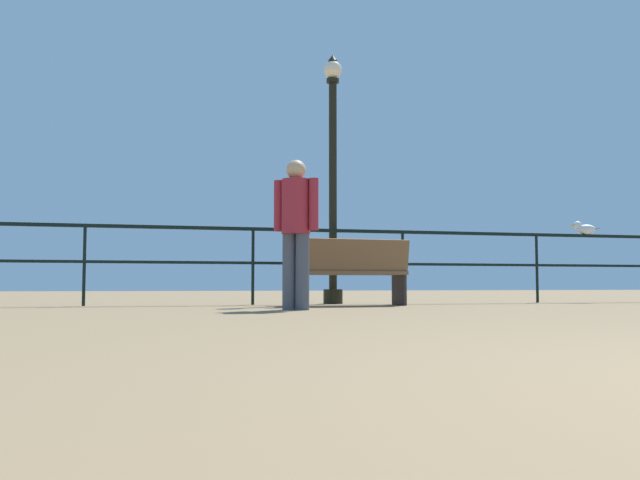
{
  "coord_description": "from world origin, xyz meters",
  "views": [
    {
      "loc": [
        -2.63,
        -0.88,
        0.29
      ],
      "look_at": [
        -0.28,
        8.3,
        0.92
      ],
      "focal_mm": 37.74,
      "sensor_mm": 36.0,
      "label": 1
    }
  ],
  "objects_px": {
    "person_by_bench": "(296,223)",
    "seagull_on_rail": "(585,228)",
    "lamppost_center": "(333,173)",
    "bench_near_left": "(348,269)"
  },
  "relations": [
    {
      "from": "person_by_bench",
      "to": "seagull_on_rail",
      "type": "xyz_separation_m",
      "value": [
        5.37,
        2.11,
        0.22
      ]
    },
    {
      "from": "bench_near_left",
      "to": "person_by_bench",
      "type": "bearing_deg",
      "value": -129.02
    },
    {
      "from": "bench_near_left",
      "to": "lamppost_center",
      "type": "height_order",
      "value": "lamppost_center"
    },
    {
      "from": "bench_near_left",
      "to": "lamppost_center",
      "type": "xyz_separation_m",
      "value": [
        0.07,
        1.04,
        1.5
      ]
    },
    {
      "from": "lamppost_center",
      "to": "bench_near_left",
      "type": "bearing_deg",
      "value": -94.09
    },
    {
      "from": "lamppost_center",
      "to": "person_by_bench",
      "type": "xyz_separation_m",
      "value": [
        -1.07,
        -2.27,
        -1.01
      ]
    },
    {
      "from": "lamppost_center",
      "to": "seagull_on_rail",
      "type": "bearing_deg",
      "value": -2.21
    },
    {
      "from": "lamppost_center",
      "to": "seagull_on_rail",
      "type": "relative_size",
      "value": 8.74
    },
    {
      "from": "lamppost_center",
      "to": "person_by_bench",
      "type": "bearing_deg",
      "value": -115.27
    },
    {
      "from": "bench_near_left",
      "to": "lamppost_center",
      "type": "distance_m",
      "value": 1.83
    }
  ]
}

